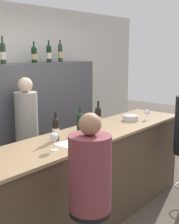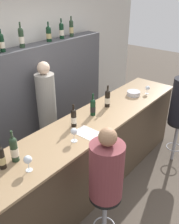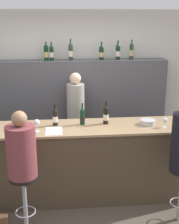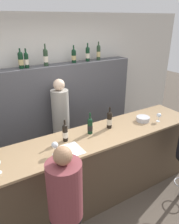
# 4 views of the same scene
# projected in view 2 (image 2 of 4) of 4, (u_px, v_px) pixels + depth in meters

# --- Properties ---
(ground_plane) EXTENTS (16.00, 16.00, 0.00)m
(ground_plane) POSITION_uv_depth(u_px,v_px,m) (113.00, 190.00, 3.54)
(ground_plane) COLOR #4C4238
(wall_back) EXTENTS (6.40, 0.05, 2.60)m
(wall_back) POSITION_uv_depth(u_px,v_px,m) (21.00, 75.00, 3.98)
(wall_back) COLOR beige
(wall_back) RESTS_ON ground_plane
(bar_counter) EXTENTS (3.36, 0.69, 1.06)m
(bar_counter) POSITION_uv_depth(u_px,v_px,m) (96.00, 151.00, 3.48)
(bar_counter) COLOR #473828
(bar_counter) RESTS_ON ground_plane
(back_bar_cabinet) EXTENTS (3.15, 0.28, 1.78)m
(back_bar_cabinet) POSITION_uv_depth(u_px,v_px,m) (33.00, 102.00, 4.04)
(back_bar_cabinet) COLOR #4C4C51
(back_bar_cabinet) RESTS_ON ground_plane
(wine_bottle_counter_0) EXTENTS (0.07, 0.07, 0.29)m
(wine_bottle_counter_0) POSITION_uv_depth(u_px,v_px,m) (1.00, 157.00, 2.31)
(wine_bottle_counter_0) COLOR black
(wine_bottle_counter_0) RESTS_ON bar_counter
(wine_bottle_counter_1) EXTENTS (0.08, 0.08, 0.34)m
(wine_bottle_counter_1) POSITION_uv_depth(u_px,v_px,m) (14.00, 149.00, 2.41)
(wine_bottle_counter_1) COLOR #233823
(wine_bottle_counter_1) RESTS_ON bar_counter
(wine_bottle_counter_2) EXTENTS (0.07, 0.07, 0.29)m
(wine_bottle_counter_2) POSITION_uv_depth(u_px,v_px,m) (74.00, 118.00, 2.99)
(wine_bottle_counter_2) COLOR black
(wine_bottle_counter_2) RESTS_ON bar_counter
(wine_bottle_counter_3) EXTENTS (0.07, 0.07, 0.30)m
(wine_bottle_counter_3) POSITION_uv_depth(u_px,v_px,m) (93.00, 107.00, 3.25)
(wine_bottle_counter_3) COLOR black
(wine_bottle_counter_3) RESTS_ON bar_counter
(wine_bottle_counter_4) EXTENTS (0.07, 0.07, 0.32)m
(wine_bottle_counter_4) POSITION_uv_depth(u_px,v_px,m) (107.00, 98.00, 3.46)
(wine_bottle_counter_4) COLOR black
(wine_bottle_counter_4) RESTS_ON bar_counter
(wine_bottle_backbar_1) EXTENTS (0.07, 0.07, 0.30)m
(wine_bottle_backbar_1) POSITION_uv_depth(u_px,v_px,m) (2.00, 42.00, 3.31)
(wine_bottle_backbar_1) COLOR black
(wine_bottle_backbar_1) RESTS_ON back_bar_cabinet
(wine_bottle_backbar_2) EXTENTS (0.08, 0.08, 0.35)m
(wine_bottle_backbar_2) POSITION_uv_depth(u_px,v_px,m) (21.00, 37.00, 3.52)
(wine_bottle_backbar_2) COLOR #233823
(wine_bottle_backbar_2) RESTS_ON back_bar_cabinet
(wine_bottle_backbar_3) EXTENTS (0.08, 0.08, 0.30)m
(wine_bottle_backbar_3) POSITION_uv_depth(u_px,v_px,m) (49.00, 34.00, 3.88)
(wine_bottle_backbar_3) COLOR black
(wine_bottle_backbar_3) RESTS_ON back_bar_cabinet
(wine_bottle_backbar_4) EXTENTS (0.08, 0.08, 0.32)m
(wine_bottle_backbar_4) POSITION_uv_depth(u_px,v_px,m) (62.00, 30.00, 4.07)
(wine_bottle_backbar_4) COLOR black
(wine_bottle_backbar_4) RESTS_ON back_bar_cabinet
(wine_bottle_backbar_5) EXTENTS (0.07, 0.07, 0.33)m
(wine_bottle_backbar_5) POSITION_uv_depth(u_px,v_px,m) (71.00, 28.00, 4.23)
(wine_bottle_backbar_5) COLOR #233823
(wine_bottle_backbar_5) RESTS_ON back_bar_cabinet
(wine_glass_0) EXTENTS (0.08, 0.08, 0.16)m
(wine_glass_0) POSITION_uv_depth(u_px,v_px,m) (28.00, 160.00, 2.28)
(wine_glass_0) COLOR silver
(wine_glass_0) RESTS_ON bar_counter
(wine_glass_1) EXTENTS (0.08, 0.08, 0.16)m
(wine_glass_1) POSITION_uv_depth(u_px,v_px,m) (74.00, 132.00, 2.71)
(wine_glass_1) COLOR silver
(wine_glass_1) RESTS_ON bar_counter
(wine_glass_2) EXTENTS (0.07, 0.07, 0.13)m
(wine_glass_2) POSITION_uv_depth(u_px,v_px,m) (147.00, 88.00, 3.88)
(wine_glass_2) COLOR silver
(wine_glass_2) RESTS_ON bar_counter
(metal_bowl) EXTENTS (0.20, 0.20, 0.07)m
(metal_bowl) POSITION_uv_depth(u_px,v_px,m) (133.00, 93.00, 3.85)
(metal_bowl) COLOR #B7B7BC
(metal_bowl) RESTS_ON bar_counter
(tasting_menu) EXTENTS (0.21, 0.30, 0.00)m
(tasting_menu) POSITION_uv_depth(u_px,v_px,m) (88.00, 133.00, 2.90)
(tasting_menu) COLOR white
(tasting_menu) RESTS_ON bar_counter
(bar_stool_left) EXTENTS (0.33, 0.33, 0.72)m
(bar_stool_left) POSITION_uv_depth(u_px,v_px,m) (105.00, 206.00, 2.60)
(bar_stool_left) COLOR gray
(bar_stool_left) RESTS_ON ground_plane
(guest_seated_left) EXTENTS (0.34, 0.34, 0.78)m
(guest_seated_left) POSITION_uv_depth(u_px,v_px,m) (106.00, 169.00, 2.37)
(guest_seated_left) COLOR brown
(guest_seated_left) RESTS_ON bar_stool_left
(bar_stool_right) EXTENTS (0.33, 0.33, 0.72)m
(bar_stool_right) POSITION_uv_depth(u_px,v_px,m) (177.00, 131.00, 3.90)
(bar_stool_right) COLOR gray
(bar_stool_right) RESTS_ON ground_plane
(bartender) EXTENTS (0.29, 0.29, 1.63)m
(bartender) POSITION_uv_depth(u_px,v_px,m) (48.00, 116.00, 3.90)
(bartender) COLOR gray
(bartender) RESTS_ON ground_plane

